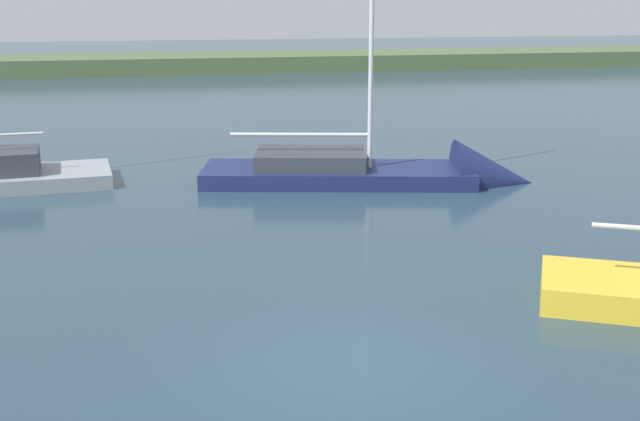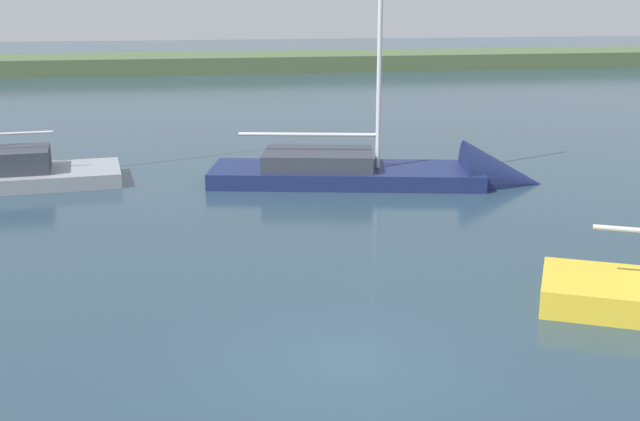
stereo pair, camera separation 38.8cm
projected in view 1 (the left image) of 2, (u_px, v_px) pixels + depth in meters
The scene contains 3 objects.
ground_plane at pixel (349, 365), 12.05m from camera, with size 200.00×200.00×0.00m, color #263D4C.
far_shoreline at pixel (179, 71), 61.26m from camera, with size 180.00×8.00×2.40m, color #4C603D.
sailboat_mid_channel at pixel (398, 179), 23.97m from camera, with size 10.19×4.79×10.76m.
Camera 1 is at (2.81, 10.69, 5.35)m, focal length 44.76 mm.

